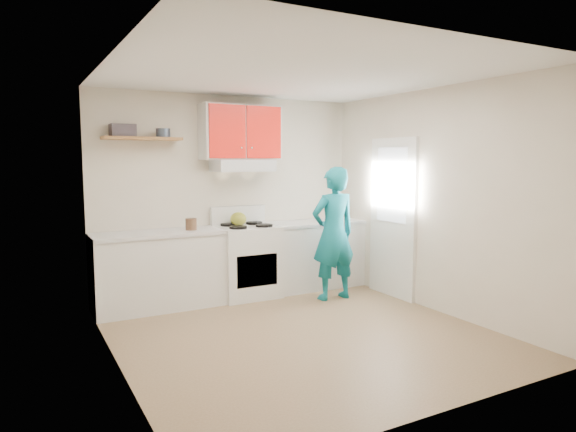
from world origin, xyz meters
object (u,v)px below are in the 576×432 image
tin (163,133)px  person (334,234)px  crock (191,225)px  kettle (238,219)px  stove (247,261)px

tin → person: 2.42m
crock → person: (1.65, -0.63, -0.14)m
tin → crock: 1.15m
tin → kettle: 1.43m
tin → crock: bearing=-28.9°
crock → person: size_ratio=0.10×
kettle → crock: size_ratio=1.28×
tin → person: size_ratio=0.10×
kettle → stove: bearing=-20.1°
tin → person: tin is taller
kettle → crock: (-0.66, -0.09, -0.03)m
tin → person: (1.93, -0.78, -1.25)m
tin → stove: bearing=-7.7°
stove → crock: crock is taller
kettle → person: size_ratio=0.12×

